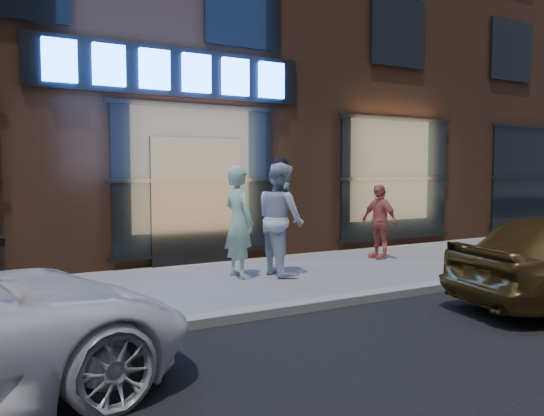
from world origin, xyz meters
The scene contains 6 objects.
ground centered at (0.00, 0.00, 0.00)m, with size 90.00×90.00×0.00m, color slate.
curb centered at (0.00, 0.00, 0.06)m, with size 60.00×0.25×0.12m, color gray.
storefront_building centered at (0.00, 7.99, 5.15)m, with size 30.20×8.28×10.30m.
man_bowtie centered at (0.13, 2.34, 0.93)m, with size 0.68×0.44×1.86m, color #9DCFBB.
man_cap centered at (0.85, 2.20, 0.96)m, with size 0.93×0.73×1.92m, color silver.
passerby centered at (3.45, 2.71, 0.75)m, with size 0.88×0.37×1.51m, color #D06255.
Camera 1 is at (-3.64, -5.60, 1.78)m, focal length 35.00 mm.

